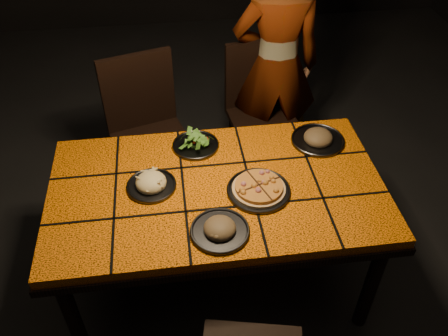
{
  "coord_description": "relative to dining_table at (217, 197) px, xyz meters",
  "views": [
    {
      "loc": [
        -0.18,
        -1.63,
        2.32
      ],
      "look_at": [
        0.04,
        0.04,
        0.82
      ],
      "focal_mm": 38.0,
      "sensor_mm": 36.0,
      "label": 1
    }
  ],
  "objects": [
    {
      "name": "room_shell",
      "position": [
        0.0,
        0.0,
        0.83
      ],
      "size": [
        6.04,
        7.04,
        3.08
      ],
      "color": "black",
      "rests_on": "ground"
    },
    {
      "name": "dining_table",
      "position": [
        0.0,
        0.0,
        0.0
      ],
      "size": [
        1.62,
        0.92,
        0.75
      ],
      "color": "orange",
      "rests_on": "ground"
    },
    {
      "name": "chair_far_left",
      "position": [
        -0.34,
        0.79,
        -0.1
      ],
      "size": [
        0.56,
        0.56,
        0.99
      ],
      "rotation": [
        0.0,
        0.0,
        0.28
      ],
      "color": "black",
      "rests_on": "ground"
    },
    {
      "name": "chair_far_right",
      "position": [
        0.41,
        0.97,
        -0.13
      ],
      "size": [
        0.47,
        0.47,
        0.94
      ],
      "rotation": [
        0.0,
        0.0,
        0.12
      ],
      "color": "black",
      "rests_on": "ground"
    },
    {
      "name": "diner",
      "position": [
        0.51,
        1.02,
        0.11
      ],
      "size": [
        0.59,
        0.41,
        1.56
      ],
      "primitive_type": "imported",
      "rotation": [
        0.0,
        0.0,
        3.07
      ],
      "color": "brown",
      "rests_on": "ground"
    },
    {
      "name": "plate_pizza",
      "position": [
        0.19,
        -0.07,
        0.1
      ],
      "size": [
        0.32,
        0.32,
        0.04
      ],
      "color": "#38383D",
      "rests_on": "dining_table"
    },
    {
      "name": "plate_pasta",
      "position": [
        -0.31,
        0.03,
        0.1
      ],
      "size": [
        0.24,
        0.24,
        0.08
      ],
      "color": "#38383D",
      "rests_on": "dining_table"
    },
    {
      "name": "plate_salad",
      "position": [
        -0.07,
        0.31,
        0.1
      ],
      "size": [
        0.24,
        0.24,
        0.07
      ],
      "color": "#38383D",
      "rests_on": "dining_table"
    },
    {
      "name": "plate_mushroom_a",
      "position": [
        -0.02,
        -0.29,
        0.1
      ],
      "size": [
        0.26,
        0.26,
        0.09
      ],
      "color": "#38383D",
      "rests_on": "dining_table"
    },
    {
      "name": "plate_mushroom_b",
      "position": [
        0.57,
        0.27,
        0.1
      ],
      "size": [
        0.28,
        0.28,
        0.09
      ],
      "color": "#38383D",
      "rests_on": "dining_table"
    }
  ]
}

